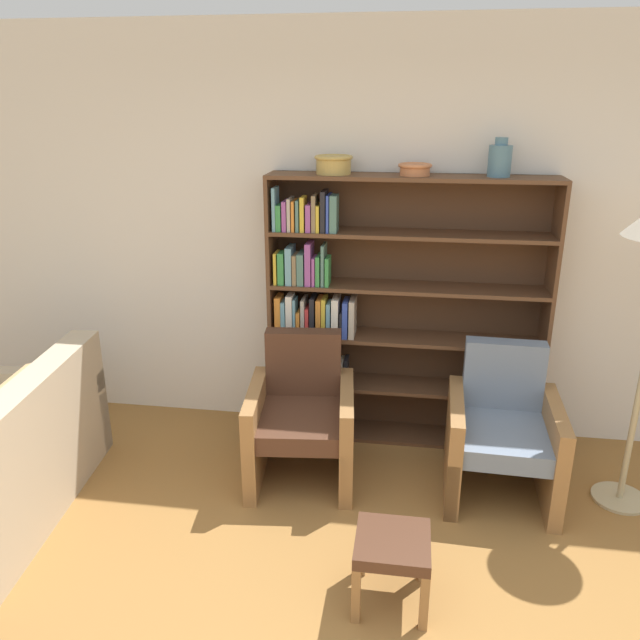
# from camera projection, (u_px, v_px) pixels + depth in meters

# --- Properties ---
(wall_back) EXTENTS (12.00, 0.06, 2.75)m
(wall_back) POSITION_uv_depth(u_px,v_px,m) (381.00, 239.00, 4.19)
(wall_back) COLOR silver
(wall_back) RESTS_ON ground
(bookshelf) EXTENTS (1.82, 0.30, 1.82)m
(bookshelf) POSITION_uv_depth(u_px,v_px,m) (376.00, 315.00, 4.18)
(bookshelf) COLOR brown
(bookshelf) RESTS_ON ground
(bowl_copper) EXTENTS (0.24, 0.24, 0.11)m
(bowl_copper) POSITION_uv_depth(u_px,v_px,m) (334.00, 163.00, 3.88)
(bowl_copper) COLOR tan
(bowl_copper) RESTS_ON bookshelf
(bowl_cream) EXTENTS (0.21, 0.21, 0.07)m
(bowl_cream) POSITION_uv_depth(u_px,v_px,m) (415.00, 168.00, 3.82)
(bowl_cream) COLOR #C67547
(bowl_cream) RESTS_ON bookshelf
(vase_tall) EXTENTS (0.14, 0.14, 0.23)m
(vase_tall) POSITION_uv_depth(u_px,v_px,m) (500.00, 160.00, 3.73)
(vase_tall) COLOR slate
(vase_tall) RESTS_ON bookshelf
(armchair_leather) EXTENTS (0.71, 0.74, 0.88)m
(armchair_leather) POSITION_uv_depth(u_px,v_px,m) (302.00, 417.00, 3.88)
(armchair_leather) COLOR olive
(armchair_leather) RESTS_ON ground
(armchair_cushioned) EXTENTS (0.66, 0.70, 0.88)m
(armchair_cushioned) POSITION_uv_depth(u_px,v_px,m) (502.00, 432.00, 3.71)
(armchair_cushioned) COLOR olive
(armchair_cushioned) RESTS_ON ground
(footstool) EXTENTS (0.35, 0.35, 0.36)m
(footstool) POSITION_uv_depth(u_px,v_px,m) (392.00, 550.00, 2.89)
(footstool) COLOR olive
(footstool) RESTS_ON ground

